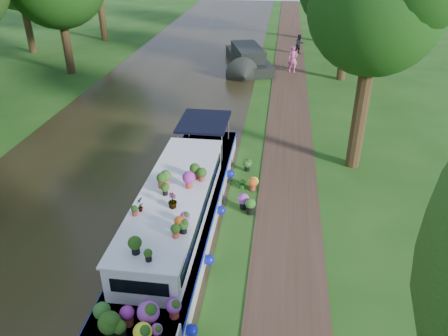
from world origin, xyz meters
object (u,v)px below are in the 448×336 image
plant_boat (175,219)px  second_boat (248,59)px  pedestrian_dark (299,44)px  pedestrian_pink (293,59)px

plant_boat → second_boat: size_ratio=1.67×
second_boat → pedestrian_dark: (3.65, 4.23, 0.17)m
pedestrian_dark → pedestrian_pink: bearing=-130.8°
second_boat → pedestrian_dark: pedestrian_dark is taller
plant_boat → second_boat: (0.50, 19.90, -0.25)m
second_boat → pedestrian_dark: size_ratio=5.47×
plant_boat → pedestrian_dark: (4.15, 24.13, -0.09)m
plant_boat → pedestrian_pink: plant_boat is taller
pedestrian_dark → plant_boat: bearing=-134.5°
pedestrian_pink → pedestrian_dark: 5.12m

